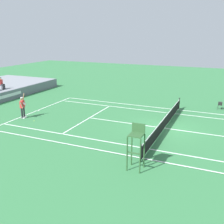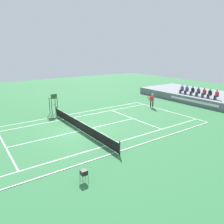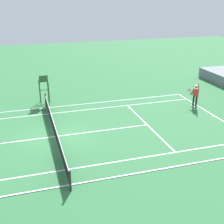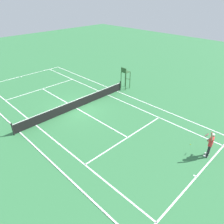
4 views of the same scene
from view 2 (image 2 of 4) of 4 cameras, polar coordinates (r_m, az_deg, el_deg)
ground_plane at (r=20.23m, az=-8.26°, el=-4.96°), size 80.00×80.00×0.00m
court at (r=20.23m, az=-8.27°, el=-4.93°), size 11.08×23.88×0.03m
net at (r=20.06m, az=-8.32°, el=-3.57°), size 11.98×0.10×1.07m
barrier_wall at (r=31.47m, az=20.79°, el=2.67°), size 21.17×0.25×1.04m
bleacher_platform at (r=35.06m, az=24.77°, el=3.51°), size 21.17×8.35×1.04m
spectator_seated_0 at (r=33.98m, az=18.03°, el=5.79°), size 0.44×0.60×1.26m
spectator_seated_1 at (r=33.49m, az=19.17°, el=5.55°), size 0.44×0.60×1.26m
spectator_seated_2 at (r=32.94m, az=20.55°, el=5.26°), size 0.44×0.60×1.26m
spectator_seated_3 at (r=32.45m, az=21.86°, el=4.98°), size 0.44×0.60×1.26m
spectator_seated_4 at (r=31.98m, az=23.21°, el=4.69°), size 0.44×0.60×1.26m
spectator_seated_5 at (r=31.56m, az=24.47°, el=4.42°), size 0.44×0.60×1.26m
spectator_seated_6 at (r=31.10m, az=26.00°, el=4.09°), size 0.44×0.60×1.26m
tennis_player at (r=28.38m, az=10.53°, el=3.09°), size 0.75×0.73×2.08m
tennis_ball at (r=27.89m, az=8.05°, el=0.95°), size 0.07×0.07×0.07m
umpire_chair at (r=25.75m, az=-15.31°, el=2.78°), size 0.77×0.77×2.44m
ball_hopper at (r=12.64m, az=-7.49°, el=-15.57°), size 0.36×0.36×0.70m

